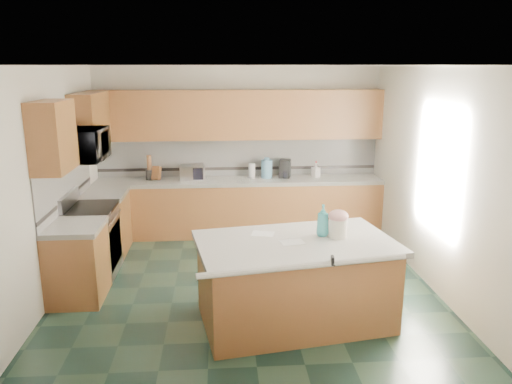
{
  "coord_description": "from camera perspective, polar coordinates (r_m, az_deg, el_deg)",
  "views": [
    {
      "loc": [
        -0.3,
        -5.84,
        2.69
      ],
      "look_at": [
        0.15,
        0.35,
        1.12
      ],
      "focal_mm": 35.0,
      "sensor_mm": 36.0,
      "label": 1
    }
  ],
  "objects": [
    {
      "name": "knife_block",
      "position": [
        8.13,
        -11.31,
        2.13
      ],
      "size": [
        0.16,
        0.19,
        0.24
      ],
      "primitive_type": "cube",
      "rotation": [
        -0.31,
        0.0,
        -0.3
      ],
      "color": "#472814",
      "rests_on": "back_countertop"
    },
    {
      "name": "treat_jar_knob",
      "position": [
        5.33,
        9.42,
        -2.25
      ],
      "size": [
        0.07,
        0.02,
        0.02
      ],
      "primitive_type": "cylinder",
      "rotation": [
        0.0,
        1.57,
        0.0
      ],
      "color": "tan",
      "rests_on": "treat_jar_lid"
    },
    {
      "name": "soap_bottle_back",
      "position": [
        8.22,
        6.86,
        2.5
      ],
      "size": [
        0.15,
        0.15,
        0.24
      ],
      "primitive_type": "imported",
      "rotation": [
        0.0,
        0.0,
        0.5
      ],
      "color": "white",
      "rests_on": "back_countertop"
    },
    {
      "name": "back_upper_cab",
      "position": [
        8.02,
        -2.03,
        8.82
      ],
      "size": [
        4.6,
        0.33,
        0.78
      ],
      "primitive_type": "cube",
      "color": "#583818",
      "rests_on": "wall_back"
    },
    {
      "name": "range_handle",
      "position": [
        6.77,
        -15.76,
        -2.76
      ],
      "size": [
        0.02,
        0.66,
        0.02
      ],
      "primitive_type": "cylinder",
      "rotation": [
        1.57,
        0.0,
        0.0
      ],
      "color": "#B7B7BC",
      "rests_on": "range_body"
    },
    {
      "name": "clamp_body",
      "position": [
        4.76,
        8.74,
        -7.72
      ],
      "size": [
        0.04,
        0.09,
        0.08
      ],
      "primitive_type": "cube",
      "rotation": [
        0.0,
        0.0,
        -0.12
      ],
      "color": "black",
      "rests_on": "island_top"
    },
    {
      "name": "back_accent_band",
      "position": [
        8.3,
        -2.01,
        2.72
      ],
      "size": [
        4.6,
        0.01,
        0.05
      ],
      "primitive_type": "cube",
      "color": "black",
      "rests_on": "back_countertop"
    },
    {
      "name": "treat_jar_knob_end_r",
      "position": [
        5.34,
        9.78,
        -2.24
      ],
      "size": [
        0.04,
        0.04,
        0.04
      ],
      "primitive_type": "sphere",
      "color": "tan",
      "rests_on": "treat_jar_lid"
    },
    {
      "name": "range_cooktop",
      "position": [
        6.81,
        -18.47,
        -1.81
      ],
      "size": [
        0.62,
        0.78,
        0.04
      ],
      "primitive_type": "cube",
      "color": "black",
      "rests_on": "range_body"
    },
    {
      "name": "left_accent_band",
      "position": [
        6.89,
        -20.73,
        -0.6
      ],
      "size": [
        0.01,
        2.3,
        0.05
      ],
      "primitive_type": "cube",
      "color": "black",
      "rests_on": "wall_left"
    },
    {
      "name": "toaster_oven",
      "position": [
        8.08,
        -7.31,
        2.26
      ],
      "size": [
        0.42,
        0.3,
        0.23
      ],
      "primitive_type": "cube",
      "rotation": [
        0.0,
        0.0,
        0.07
      ],
      "color": "#B7B7BC",
      "rests_on": "back_countertop"
    },
    {
      "name": "microwave",
      "position": [
        6.64,
        -19.03,
        5.12
      ],
      "size": [
        0.5,
        0.73,
        0.41
      ],
      "primitive_type": "imported",
      "rotation": [
        0.0,
        0.0,
        1.57
      ],
      "color": "#B7B7BC",
      "rests_on": "wall_left"
    },
    {
      "name": "coffee_maker",
      "position": [
        8.16,
        3.34,
        2.7
      ],
      "size": [
        0.22,
        0.23,
        0.3
      ],
      "primitive_type": "cube",
      "rotation": [
        0.0,
        0.0,
        -0.26
      ],
      "color": "black",
      "rests_on": "back_countertop"
    },
    {
      "name": "island_base",
      "position": [
        5.44,
        4.48,
        -10.44
      ],
      "size": [
        2.1,
        1.42,
        0.86
      ],
      "primitive_type": "cube",
      "rotation": [
        0.0,
        0.0,
        0.17
      ],
      "color": "#583818",
      "rests_on": "ground"
    },
    {
      "name": "clamp_handle",
      "position": [
        4.72,
        8.87,
        -8.18
      ],
      "size": [
        0.01,
        0.06,
        0.01
      ],
      "primitive_type": "cylinder",
      "rotation": [
        1.57,
        0.0,
        0.0
      ],
      "color": "black",
      "rests_on": "island_top"
    },
    {
      "name": "paper_towel",
      "position": [
        8.13,
        -0.47,
        2.48
      ],
      "size": [
        0.11,
        0.11,
        0.24
      ],
      "primitive_type": "cylinder",
      "color": "white",
      "rests_on": "back_countertop"
    },
    {
      "name": "back_countertop",
      "position": [
        8.06,
        -1.92,
        1.27
      ],
      "size": [
        4.6,
        0.64,
        0.06
      ],
      "primitive_type": "cube",
      "color": "white",
      "rests_on": "back_base_cab"
    },
    {
      "name": "wall_right",
      "position": [
        6.55,
        19.55,
        1.54
      ],
      "size": [
        0.04,
        4.6,
        2.7
      ],
      "primitive_type": "cube",
      "color": "white",
      "rests_on": "ground"
    },
    {
      "name": "water_jug",
      "position": [
        8.11,
        1.24,
        2.64
      ],
      "size": [
        0.18,
        0.18,
        0.29
      ],
      "primitive_type": "cylinder",
      "color": "#5B92B5",
      "rests_on": "back_countertop"
    },
    {
      "name": "wall_back",
      "position": [
        8.28,
        -2.04,
        4.87
      ],
      "size": [
        4.6,
        0.04,
        2.7
      ],
      "primitive_type": "cube",
      "color": "white",
      "rests_on": "ground"
    },
    {
      "name": "coffee_carafe",
      "position": [
        8.13,
        3.37,
        2.04
      ],
      "size": [
        0.12,
        0.12,
        0.12
      ],
      "primitive_type": "cylinder",
      "color": "black",
      "rests_on": "back_countertop"
    },
    {
      "name": "utensil_crock",
      "position": [
        8.18,
        -12.04,
        1.96
      ],
      "size": [
        0.13,
        0.13,
        0.16
      ],
      "primitive_type": "cylinder",
      "color": "black",
      "rests_on": "back_countertop"
    },
    {
      "name": "window_light_proxy",
      "position": [
        6.33,
        20.12,
        2.46
      ],
      "size": [
        0.02,
        1.4,
        1.1
      ],
      "primitive_type": "cube",
      "color": "white",
      "rests_on": "wall_right"
    },
    {
      "name": "range_oven_door",
      "position": [
        6.89,
        -15.79,
        -5.78
      ],
      "size": [
        0.02,
        0.68,
        0.55
      ],
      "primitive_type": "cube",
      "color": "black",
      "rests_on": "range_body"
    },
    {
      "name": "left_backsplash",
      "position": [
        6.85,
        -20.92,
        0.98
      ],
      "size": [
        0.02,
        2.3,
        0.63
      ],
      "primitive_type": "cube",
      "color": "silver",
      "rests_on": "wall_left"
    },
    {
      "name": "ceiling",
      "position": [
        5.85,
        -1.25,
        14.28
      ],
      "size": [
        4.6,
        4.6,
        0.0
      ],
      "primitive_type": "plane",
      "color": "white",
      "rests_on": "ground"
    },
    {
      "name": "range_body",
      "position": [
        6.94,
        -18.17,
        -5.46
      ],
      "size": [
        0.6,
        0.76,
        0.88
      ],
      "primitive_type": "cube",
      "color": "#B7B7BC",
      "rests_on": "ground"
    },
    {
      "name": "paper_sheet_a",
      "position": [
        5.21,
        4.15,
        -5.73
      ],
      "size": [
        0.27,
        0.22,
        0.0
      ],
      "primitive_type": "cube",
      "rotation": [
        0.0,
        0.0,
        0.18
      ],
      "color": "white",
      "rests_on": "island_top"
    },
    {
      "name": "back_base_cab",
      "position": [
        8.17,
        -1.9,
        -1.87
      ],
      "size": [
        4.6,
        0.6,
        0.86
      ],
      "primitive_type": "cube",
      "color": "#583818",
      "rests_on": "ground"
    },
    {
      "name": "floor",
      "position": [
        6.44,
        -1.12,
        -10.5
      ],
      "size": [
        4.6,
        4.6,
        0.0
      ],
      "primitive_type": "plane",
      "color": "black",
      "rests_on": "ground"
    },
    {
      "name": "paper_towel_base",
      "position": [
        8.15,
        -0.47,
        1.71
      ],
      "size": [
        0.16,
        0.16,
        0.01
      ],
      "primitive_type": "cylinder",
      "color": "#B7B7BC",
      "rests_on": "back_countertop"
    },
    {
      "name": "water_jug_neck",
      "position": [
        8.07,
        1.24,
        3.81
      ],
      "size": [
        0.08,
        0.08,
        0.04
      ],
      "primitive_type": "cylinder",
      "color": "#5B92B5",
      "rests_on": "water_jug"
    },
    {
      "name": "island_bullnose",
      "position": [
        4.7,
        5.69,
        -8.4
      ],
      "size": [
        2.02,
        0.4,
        0.06
      ],
      "primitive_type": "cylinder",
      "rotation": [
        0.0,
        1.57,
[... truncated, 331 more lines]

